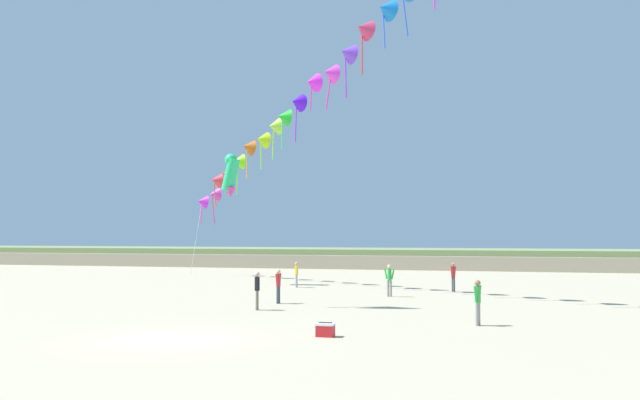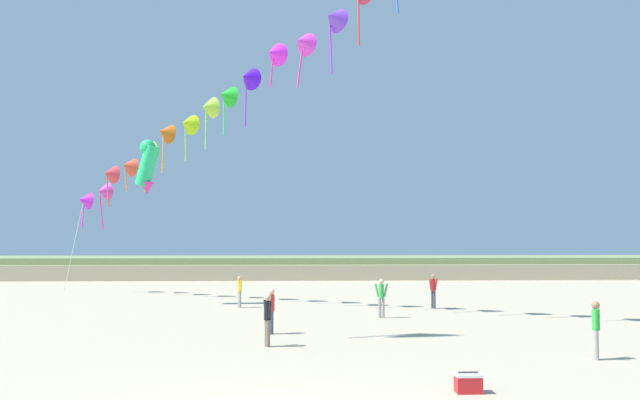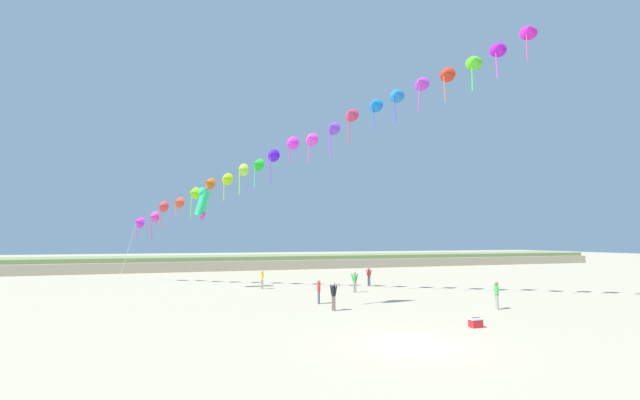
{
  "view_description": "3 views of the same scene",
  "coord_description": "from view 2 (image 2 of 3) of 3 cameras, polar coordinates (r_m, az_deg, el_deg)",
  "views": [
    {
      "loc": [
        9.92,
        -19.35,
        3.31
      ],
      "look_at": [
        1.44,
        13.15,
        4.98
      ],
      "focal_mm": 38.0,
      "sensor_mm": 36.0,
      "label": 1
    },
    {
      "loc": [
        0.68,
        -13.2,
        3.42
      ],
      "look_at": [
        1.59,
        10.63,
        4.78
      ],
      "focal_mm": 38.0,
      "sensor_mm": 36.0,
      "label": 2
    },
    {
      "loc": [
        -9.06,
        -15.31,
        4.15
      ],
      "look_at": [
        -0.22,
        10.75,
        6.68
      ],
      "focal_mm": 24.0,
      "sensor_mm": 36.0,
      "label": 3
    }
  ],
  "objects": [
    {
      "name": "large_kite_low_lead",
      "position": [
        36.14,
        -14.32,
        2.94
      ],
      "size": [
        1.45,
        1.06,
        2.85
      ],
      "color": "#25CB72"
    },
    {
      "name": "person_far_right",
      "position": [
        20.97,
        22.22,
        -9.79
      ],
      "size": [
        0.29,
        0.56,
        1.64
      ],
      "color": "gray",
      "rests_on": "ground"
    },
    {
      "name": "person_near_right",
      "position": [
        34.03,
        -6.79,
        -7.49
      ],
      "size": [
        0.31,
        0.52,
        1.55
      ],
      "color": "gray",
      "rests_on": "ground"
    },
    {
      "name": "kite_banner_string",
      "position": [
        32.15,
        -3.63,
        11.87
      ],
      "size": [
        27.35,
        26.28,
        18.41
      ],
      "color": "#C326DB"
    },
    {
      "name": "person_far_left",
      "position": [
        24.63,
        -4.1,
        -9.05
      ],
      "size": [
        0.22,
        0.57,
        1.62
      ],
      "color": "#474C56",
      "rests_on": "ground"
    },
    {
      "name": "person_near_left",
      "position": [
        29.56,
        5.19,
        -8.0
      ],
      "size": [
        0.59,
        0.23,
        1.68
      ],
      "color": "gray",
      "rests_on": "ground"
    },
    {
      "name": "person_far_center",
      "position": [
        21.82,
        -4.45,
        -9.73
      ],
      "size": [
        0.31,
        0.56,
        1.66
      ],
      "color": "#726656",
      "rests_on": "ground"
    },
    {
      "name": "beach_cooler",
      "position": [
        15.9,
        12.38,
        -14.82
      ],
      "size": [
        0.58,
        0.41,
        0.46
      ],
      "color": "red",
      "rests_on": "ground"
    },
    {
      "name": "person_mid_center",
      "position": [
        33.88,
        9.51,
        -7.38
      ],
      "size": [
        0.4,
        0.52,
        1.66
      ],
      "color": "#474C56",
      "rests_on": "ground"
    },
    {
      "name": "dune_ridge",
      "position": [
        60.42,
        -2.86,
        -5.65
      ],
      "size": [
        120.0,
        10.82,
        1.81
      ],
      "color": "tan",
      "rests_on": "ground"
    }
  ]
}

